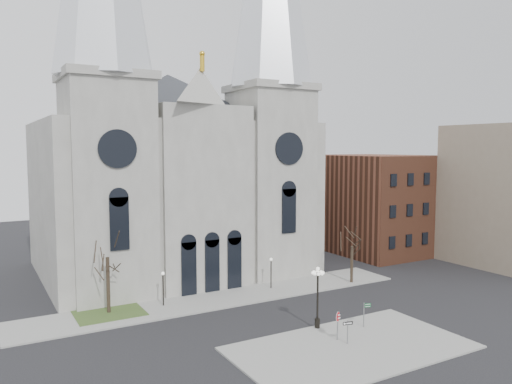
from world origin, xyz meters
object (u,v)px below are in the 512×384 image
one_way_sign (348,328)px  street_name_sign (365,312)px  stop_sign (338,319)px  globe_lamp (318,290)px

one_way_sign → street_name_sign: 4.21m
stop_sign → globe_lamp: globe_lamp is taller
one_way_sign → stop_sign: bearing=113.1°
globe_lamp → street_name_sign: 4.47m
one_way_sign → street_name_sign: size_ratio=0.90×
one_way_sign → street_name_sign: bearing=45.0°
globe_lamp → street_name_sign: (3.57, -1.79, -2.02)m
stop_sign → street_name_sign: bearing=8.3°
stop_sign → one_way_sign: size_ratio=1.23×
street_name_sign → stop_sign: bearing=-149.4°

